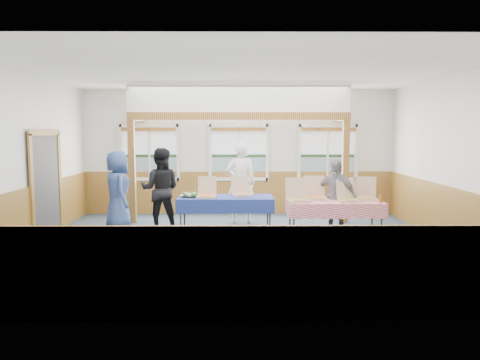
# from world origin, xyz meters

# --- Properties ---
(floor) EXTENTS (8.00, 8.00, 0.00)m
(floor) POSITION_xyz_m (0.00, 0.00, 0.00)
(floor) COLOR #293542
(floor) RESTS_ON ground
(ceiling) EXTENTS (8.00, 8.00, 0.00)m
(ceiling) POSITION_xyz_m (0.00, 0.00, 3.20)
(ceiling) COLOR white
(ceiling) RESTS_ON wall_back
(wall_back) EXTENTS (8.00, 0.00, 8.00)m
(wall_back) POSITION_xyz_m (0.00, 3.50, 1.60)
(wall_back) COLOR silver
(wall_back) RESTS_ON floor
(wall_front) EXTENTS (8.00, 0.00, 8.00)m
(wall_front) POSITION_xyz_m (0.00, -3.50, 1.60)
(wall_front) COLOR silver
(wall_front) RESTS_ON floor
(wall_left) EXTENTS (0.00, 8.00, 8.00)m
(wall_left) POSITION_xyz_m (-4.00, 0.00, 1.60)
(wall_left) COLOR silver
(wall_left) RESTS_ON floor
(wall_right) EXTENTS (0.00, 8.00, 8.00)m
(wall_right) POSITION_xyz_m (4.00, 0.00, 1.60)
(wall_right) COLOR silver
(wall_right) RESTS_ON floor
(wainscot_back) EXTENTS (7.98, 0.05, 1.10)m
(wainscot_back) POSITION_xyz_m (0.00, 3.48, 0.55)
(wainscot_back) COLOR brown
(wainscot_back) RESTS_ON floor
(wainscot_front) EXTENTS (7.98, 0.05, 1.10)m
(wainscot_front) POSITION_xyz_m (0.00, -3.48, 0.55)
(wainscot_front) COLOR brown
(wainscot_front) RESTS_ON floor
(wainscot_left) EXTENTS (0.05, 6.98, 1.10)m
(wainscot_left) POSITION_xyz_m (-3.98, 0.00, 0.55)
(wainscot_left) COLOR brown
(wainscot_left) RESTS_ON floor
(wainscot_right) EXTENTS (0.05, 6.98, 1.10)m
(wainscot_right) POSITION_xyz_m (3.98, 0.00, 0.55)
(wainscot_right) COLOR brown
(wainscot_right) RESTS_ON floor
(cased_opening) EXTENTS (0.06, 1.30, 2.10)m
(cased_opening) POSITION_xyz_m (-3.96, 0.90, 1.05)
(cased_opening) COLOR #393939
(cased_opening) RESTS_ON wall_left
(window_left) EXTENTS (1.56, 0.10, 1.46)m
(window_left) POSITION_xyz_m (-2.30, 3.46, 1.68)
(window_left) COLOR white
(window_left) RESTS_ON wall_back
(window_mid) EXTENTS (1.56, 0.10, 1.46)m
(window_mid) POSITION_xyz_m (0.00, 3.46, 1.68)
(window_mid) COLOR white
(window_mid) RESTS_ON wall_back
(window_right) EXTENTS (1.56, 0.10, 1.46)m
(window_right) POSITION_xyz_m (2.30, 3.46, 1.68)
(window_right) COLOR white
(window_right) RESTS_ON wall_back
(post_left) EXTENTS (0.15, 0.15, 2.40)m
(post_left) POSITION_xyz_m (-2.50, 2.30, 1.20)
(post_left) COLOR #602E15
(post_left) RESTS_ON floor
(post_right) EXTENTS (0.15, 0.15, 2.40)m
(post_right) POSITION_xyz_m (2.50, 2.30, 1.20)
(post_right) COLOR #602E15
(post_right) RESTS_ON floor
(cross_beam) EXTENTS (5.15, 0.18, 0.18)m
(cross_beam) POSITION_xyz_m (0.00, 2.30, 2.49)
(cross_beam) COLOR #602E15
(cross_beam) RESTS_ON post_left
(table_left) EXTENTS (2.20, 1.66, 0.76)m
(table_left) POSITION_xyz_m (-0.29, 1.25, 0.70)
(table_left) COLOR #393939
(table_left) RESTS_ON floor
(table_right) EXTENTS (2.01, 1.18, 0.76)m
(table_right) POSITION_xyz_m (1.91, 0.65, 0.70)
(table_right) COLOR #393939
(table_right) RESTS_ON floor
(pizza_box_a) EXTENTS (0.40, 0.49, 0.43)m
(pizza_box_a) POSITION_xyz_m (-0.69, 1.15, 0.82)
(pizza_box_a) COLOR tan
(pizza_box_a) RESTS_ON table_left
(pizza_box_b) EXTENTS (0.46, 0.53, 0.41)m
(pizza_box_b) POSITION_xyz_m (0.05, 1.41, 0.82)
(pizza_box_b) COLOR tan
(pizza_box_b) RESTS_ON table_left
(pizza_box_c) EXTENTS (0.46, 0.54, 0.45)m
(pizza_box_c) POSITION_xyz_m (1.16, 0.55, 0.83)
(pizza_box_c) COLOR tan
(pizza_box_c) RESTS_ON table_right
(pizza_box_d) EXTENTS (0.43, 0.52, 0.47)m
(pizza_box_d) POSITION_xyz_m (1.56, 0.84, 0.83)
(pizza_box_d) COLOR tan
(pizza_box_d) RESTS_ON table_right
(pizza_box_e) EXTENTS (0.39, 0.47, 0.41)m
(pizza_box_e) POSITION_xyz_m (2.16, 0.57, 0.82)
(pizza_box_e) COLOR tan
(pizza_box_e) RESTS_ON table_right
(pizza_box_f) EXTENTS (0.52, 0.59, 0.45)m
(pizza_box_f) POSITION_xyz_m (2.57, 0.79, 0.82)
(pizza_box_f) COLOR tan
(pizza_box_f) RESTS_ON table_right
(veggie_tray) EXTENTS (0.43, 0.43, 0.10)m
(veggie_tray) POSITION_xyz_m (-1.04, 1.25, 0.79)
(veggie_tray) COLOR black
(veggie_tray) RESTS_ON table_left
(drink_glass) EXTENTS (0.07, 0.07, 0.15)m
(drink_glass) POSITION_xyz_m (2.76, 0.40, 0.83)
(drink_glass) COLOR #8F5617
(drink_glass) RESTS_ON table_right
(woman_white) EXTENTS (0.72, 0.49, 1.89)m
(woman_white) POSITION_xyz_m (0.04, 2.20, 0.95)
(woman_white) COLOR silver
(woman_white) RESTS_ON floor
(woman_black) EXTENTS (0.87, 0.68, 1.79)m
(woman_black) POSITION_xyz_m (-1.70, 1.45, 0.89)
(woman_black) COLOR black
(woman_black) RESTS_ON floor
(man_blue) EXTENTS (0.85, 1.00, 1.73)m
(man_blue) POSITION_xyz_m (-2.62, 1.42, 0.87)
(man_blue) COLOR navy
(man_blue) RESTS_ON floor
(person_grey) EXTENTS (0.99, 0.84, 1.59)m
(person_grey) POSITION_xyz_m (1.97, 0.92, 0.79)
(person_grey) COLOR gray
(person_grey) RESTS_ON floor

